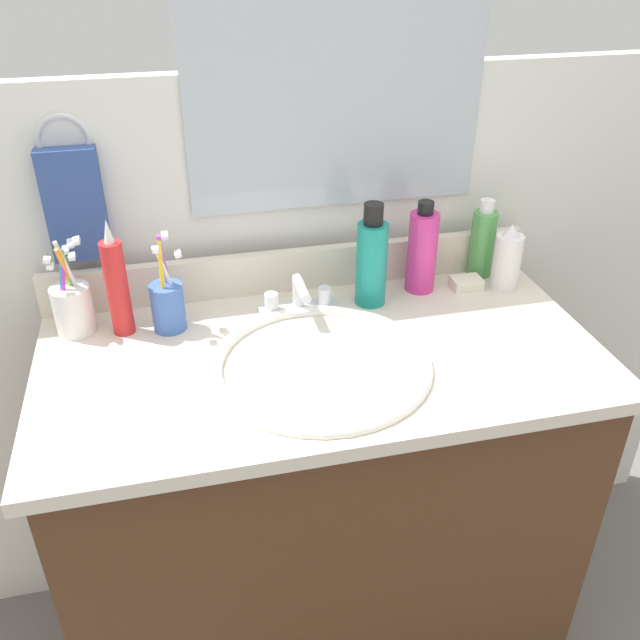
{
  "coord_description": "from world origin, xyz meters",
  "views": [
    {
      "loc": [
        -0.24,
        -1.02,
        1.56
      ],
      "look_at": [
        -0.0,
        0.0,
        0.93
      ],
      "focal_mm": 38.17,
      "sensor_mm": 36.0,
      "label": 1
    }
  ],
  "objects": [
    {
      "name": "backsplash",
      "position": [
        0.0,
        0.26,
        0.9
      ],
      "size": [
        1.04,
        0.02,
        0.09
      ],
      "primitive_type": "cube",
      "color": "beige",
      "rests_on": "countertop"
    },
    {
      "name": "countertop",
      "position": [
        0.0,
        0.0,
        0.84
      ],
      "size": [
        1.04,
        0.54,
        0.03
      ],
      "primitive_type": "cube",
      "color": "beige",
      "rests_on": "vanity_cabinet"
    },
    {
      "name": "cup_blue_plastic",
      "position": [
        -0.27,
        0.15,
        0.91
      ],
      "size": [
        0.07,
        0.06,
        0.2
      ],
      "color": "#3F66B7",
      "rests_on": "countertop"
    },
    {
      "name": "ground_plane",
      "position": [
        0.0,
        0.0,
        0.0
      ],
      "size": [
        6.0,
        6.0,
        0.0
      ],
      "primitive_type": "plane",
      "color": "#66605B"
    },
    {
      "name": "sink_basin",
      "position": [
        -0.01,
        -0.04,
        0.83
      ],
      "size": [
        0.4,
        0.4,
        0.11
      ],
      "color": "white",
      "rests_on": "countertop"
    },
    {
      "name": "cup_white_ceramic",
      "position": [
        -0.45,
        0.18,
        0.91
      ],
      "size": [
        0.07,
        0.09,
        0.19
      ],
      "color": "white",
      "rests_on": "countertop"
    },
    {
      "name": "bottle_lotion_white",
      "position": [
        0.44,
        0.16,
        0.92
      ],
      "size": [
        0.06,
        0.06,
        0.15
      ],
      "color": "white",
      "rests_on": "countertop"
    },
    {
      "name": "bottle_toner_green",
      "position": [
        0.42,
        0.23,
        0.93
      ],
      "size": [
        0.05,
        0.05,
        0.18
      ],
      "color": "#4C9E4C",
      "rests_on": "countertop"
    },
    {
      "name": "bottle_mouthwash_teal",
      "position": [
        0.14,
        0.16,
        0.95
      ],
      "size": [
        0.06,
        0.06,
        0.22
      ],
      "color": "teal",
      "rests_on": "countertop"
    },
    {
      "name": "back_wall",
      "position": [
        0.0,
        0.32,
        0.65
      ],
      "size": [
        2.14,
        0.04,
        1.3
      ],
      "primitive_type": "cube",
      "color": "silver",
      "rests_on": "ground_plane"
    },
    {
      "name": "bottle_spray_red",
      "position": [
        -0.36,
        0.16,
        0.96
      ],
      "size": [
        0.04,
        0.04,
        0.23
      ],
      "color": "red",
      "rests_on": "countertop"
    },
    {
      "name": "faucet",
      "position": [
        -0.01,
        0.15,
        0.88
      ],
      "size": [
        0.16,
        0.1,
        0.08
      ],
      "color": "silver",
      "rests_on": "countertop"
    },
    {
      "name": "soap_bar",
      "position": [
        0.36,
        0.17,
        0.87
      ],
      "size": [
        0.06,
        0.04,
        0.02
      ],
      "primitive_type": "cube",
      "color": "white",
      "rests_on": "countertop"
    },
    {
      "name": "towel_ring",
      "position": [
        -0.42,
        0.3,
        1.2
      ],
      "size": [
        0.1,
        0.01,
        0.1
      ],
      "primitive_type": "torus",
      "rotation": [
        1.57,
        0.0,
        0.0
      ],
      "color": "silver"
    },
    {
      "name": "bottle_soap_pink",
      "position": [
        0.26,
        0.19,
        0.95
      ],
      "size": [
        0.06,
        0.06,
        0.2
      ],
      "color": "#D8338C",
      "rests_on": "countertop"
    },
    {
      "name": "hand_towel",
      "position": [
        -0.42,
        0.28,
        1.08
      ],
      "size": [
        0.11,
        0.04,
        0.22
      ],
      "primitive_type": "cube",
      "color": "#334C8C"
    },
    {
      "name": "mirror_panel",
      "position": [
        0.1,
        0.3,
        1.31
      ],
      "size": [
        0.6,
        0.01,
        0.56
      ],
      "primitive_type": "cube",
      "color": "#B2BCC6"
    },
    {
      "name": "vanity_cabinet",
      "position": [
        0.0,
        0.0,
        0.41
      ],
      "size": [
        1.0,
        0.49,
        0.83
      ],
      "primitive_type": "cube",
      "color": "#4C2D19",
      "rests_on": "ground_plane"
    }
  ]
}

